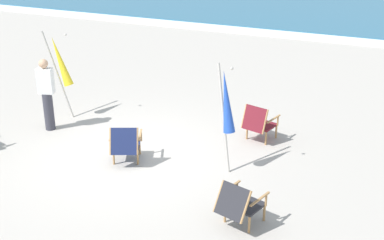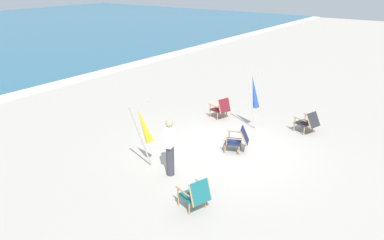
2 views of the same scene
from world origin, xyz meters
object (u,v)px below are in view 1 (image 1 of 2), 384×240
at_px(beach_chair_back_left, 239,203).
at_px(beach_chair_front_right, 125,143).
at_px(umbrella_furled_blue, 226,103).
at_px(person_near_chairs, 47,94).
at_px(umbrella_furled_yellow, 60,62).
at_px(beach_chair_back_right, 259,122).

xyz_separation_m(beach_chair_back_left, beach_chair_front_right, (-2.69, 1.23, 0.00)).
bearing_deg(umbrella_furled_blue, person_near_chairs, 175.81).
height_order(beach_chair_back_left, umbrella_furled_yellow, umbrella_furled_yellow).
height_order(beach_chair_back_left, beach_chair_front_right, beach_chair_front_right).
bearing_deg(person_near_chairs, umbrella_furled_blue, -4.19).
relative_size(umbrella_furled_yellow, person_near_chairs, 1.24).
bearing_deg(beach_chair_front_right, person_near_chairs, 161.33).
bearing_deg(beach_chair_back_left, person_near_chairs, 158.17).
bearing_deg(umbrella_furled_yellow, beach_chair_back_left, -28.50).
xyz_separation_m(umbrella_furled_blue, umbrella_furled_yellow, (-4.38, 1.11, -0.05)).
bearing_deg(beach_chair_back_left, beach_chair_front_right, 155.51).
height_order(beach_chair_front_right, umbrella_furled_yellow, umbrella_furled_yellow).
bearing_deg(beach_chair_front_right, beach_chair_back_left, -24.49).
bearing_deg(umbrella_furled_yellow, beach_chair_back_right, 4.34).
xyz_separation_m(beach_chair_back_left, beach_chair_back_right, (-0.56, 3.17, 0.01)).
relative_size(beach_chair_back_left, beach_chair_back_right, 1.09).
relative_size(beach_chair_front_right, umbrella_furled_blue, 0.42).
xyz_separation_m(beach_chair_front_right, umbrella_furled_blue, (1.88, 0.48, 0.94)).
bearing_deg(person_near_chairs, beach_chair_front_right, -18.67).
height_order(beach_chair_back_right, umbrella_furled_yellow, umbrella_furled_yellow).
bearing_deg(person_near_chairs, umbrella_furled_yellow, 100.52).
bearing_deg(umbrella_furled_yellow, umbrella_furled_blue, -14.22).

